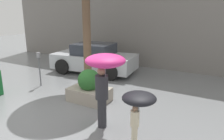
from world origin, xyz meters
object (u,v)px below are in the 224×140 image
parked_car_near (94,59)px  planter_box (89,88)px  person_adult (104,71)px  parking_meter (39,62)px  person_child (138,103)px

parked_car_near → planter_box: bearing=-155.2°
person_adult → parking_meter: (-3.93, 1.51, -0.55)m
parking_meter → person_adult: bearing=-21.0°
planter_box → parked_car_near: bearing=121.7°
parking_meter → parked_car_near: bearing=75.7°
parked_car_near → parking_meter: size_ratio=3.06×
planter_box → parked_car_near: size_ratio=0.32×
parked_car_near → parking_meter: bearing=158.9°
planter_box → parked_car_near: 3.56m
planter_box → parking_meter: bearing=174.1°
parked_car_near → person_adult: bearing=-149.7°
person_adult → parked_car_near: person_adult is taller
person_adult → person_child: 1.16m
planter_box → parking_meter: 2.63m
person_child → parking_meter: (-4.95, 1.80, -0.07)m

